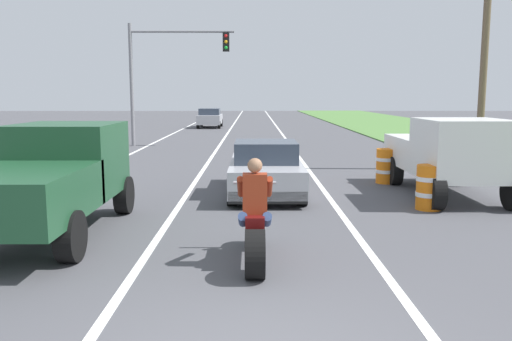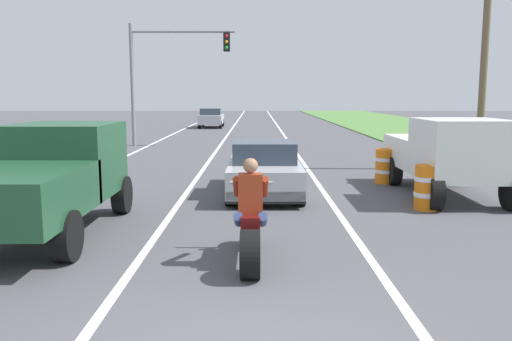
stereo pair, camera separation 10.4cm
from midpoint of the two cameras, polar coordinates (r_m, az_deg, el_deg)
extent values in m
cube|color=white|center=(25.19, -12.60, 2.22)|extent=(0.14, 120.00, 0.01)
cube|color=white|center=(24.68, 3.97, 2.28)|extent=(0.14, 120.00, 0.01)
cube|color=white|center=(24.67, -4.40, 2.27)|extent=(0.14, 120.00, 0.01)
cube|color=#517F3D|center=(27.36, 25.64, 2.12)|extent=(10.00, 120.00, 0.06)
cylinder|color=black|center=(7.39, -0.51, -9.05)|extent=(0.28, 0.69, 0.69)
cylinder|color=black|center=(8.89, -0.47, -6.29)|extent=(0.12, 0.63, 0.63)
cube|color=#590F0F|center=(8.11, -0.49, -5.55)|extent=(0.28, 1.10, 0.36)
cylinder|color=#B2B2B7|center=(8.73, -0.48, -4.10)|extent=(0.08, 0.36, 0.73)
cylinder|color=#A5A5AA|center=(8.63, -0.48, -1.33)|extent=(0.70, 0.05, 0.05)
cube|color=#993319|center=(7.79, -0.50, -2.52)|extent=(0.36, 0.24, 0.60)
sphere|color=#9E7051|center=(7.72, -0.51, 0.55)|extent=(0.22, 0.22, 0.22)
cylinder|color=#384C7A|center=(7.90, -1.81, -5.33)|extent=(0.14, 0.47, 0.32)
cylinder|color=#993319|center=(8.08, -2.06, -1.77)|extent=(0.10, 0.51, 0.40)
cylinder|color=#384C7A|center=(7.90, 0.81, -5.33)|extent=(0.14, 0.47, 0.32)
cylinder|color=#993319|center=(8.08, 1.07, -1.77)|extent=(0.10, 0.51, 0.40)
cube|color=#B7B7BC|center=(13.68, 0.82, -0.26)|extent=(1.80, 4.30, 0.64)
cube|color=#333D4C|center=(13.41, 0.85, 2.07)|extent=(1.56, 1.70, 0.52)
cube|color=black|center=(11.70, 1.02, -2.90)|extent=(1.76, 0.20, 0.28)
cylinder|color=black|center=(15.30, -2.29, -0.15)|extent=(0.24, 0.64, 0.64)
cylinder|color=black|center=(15.33, 3.70, -0.15)|extent=(0.24, 0.64, 0.64)
cylinder|color=black|center=(12.14, -2.81, -2.34)|extent=(0.24, 0.64, 0.64)
cylinder|color=black|center=(12.18, 4.74, -2.33)|extent=(0.24, 0.64, 0.64)
cube|color=#1E4C2D|center=(11.08, -19.88, 1.18)|extent=(1.90, 2.10, 1.40)
cube|color=#333D4C|center=(11.37, -19.39, 3.33)|extent=(1.67, 0.29, 0.57)
cube|color=#1E4C2D|center=(9.05, -24.52, -2.46)|extent=(1.90, 2.70, 0.80)
cylinder|color=black|center=(12.25, -22.28, -2.47)|extent=(0.28, 0.80, 0.80)
cylinder|color=black|center=(11.71, -14.35, -2.58)|extent=(0.28, 0.80, 0.80)
cylinder|color=black|center=(8.58, -19.77, -6.72)|extent=(0.28, 0.80, 0.80)
cube|color=silver|center=(13.20, 21.27, 2.17)|extent=(1.90, 2.10, 1.40)
cube|color=#333D4C|center=(12.85, 21.93, 3.71)|extent=(1.67, 0.29, 0.57)
cube|color=silver|center=(15.33, 18.15, 1.95)|extent=(1.90, 2.70, 0.80)
cylinder|color=black|center=(12.27, 18.64, -2.27)|extent=(0.28, 0.80, 0.80)
cylinder|color=black|center=(15.98, 20.68, -0.03)|extent=(0.28, 0.80, 0.80)
cylinder|color=black|center=(15.44, 14.64, -0.03)|extent=(0.28, 0.80, 0.80)
cylinder|color=gray|center=(27.12, -13.43, 8.95)|extent=(0.18, 0.18, 6.00)
cylinder|color=gray|center=(26.83, -8.13, 14.67)|extent=(5.10, 0.12, 0.12)
cube|color=black|center=(26.58, -3.38, 13.71)|extent=(0.32, 0.24, 0.90)
sphere|color=red|center=(26.47, -3.40, 14.34)|extent=(0.16, 0.16, 0.16)
sphere|color=orange|center=(26.44, -3.39, 13.74)|extent=(0.16, 0.16, 0.16)
sphere|color=green|center=(26.42, -3.39, 13.13)|extent=(0.16, 0.16, 0.16)
cylinder|color=brown|center=(19.51, 23.39, 12.09)|extent=(0.24, 0.24, 8.17)
cylinder|color=orange|center=(12.30, 17.99, -1.75)|extent=(0.56, 0.56, 1.00)
cylinder|color=white|center=(12.27, 18.03, -0.83)|extent=(0.58, 0.58, 0.10)
cylinder|color=white|center=(12.32, 17.96, -2.44)|extent=(0.58, 0.58, 0.10)
cylinder|color=orange|center=(15.65, 13.71, 0.48)|extent=(0.56, 0.56, 1.00)
cylinder|color=white|center=(15.62, 13.73, 1.20)|extent=(0.58, 0.58, 0.10)
cylinder|color=white|center=(15.67, 13.69, -0.07)|extent=(0.58, 0.58, 0.10)
cube|color=#B2B2B7|center=(41.53, -5.08, 5.55)|extent=(1.76, 4.00, 0.70)
cube|color=#333D4C|center=(41.31, -5.11, 6.37)|extent=(1.56, 2.00, 0.50)
cylinder|color=black|center=(43.02, -5.98, 5.17)|extent=(0.20, 0.60, 0.60)
cylinder|color=black|center=(42.89, -3.85, 5.18)|extent=(0.20, 0.60, 0.60)
cylinder|color=black|center=(40.23, -6.37, 4.95)|extent=(0.20, 0.60, 0.60)
cylinder|color=black|center=(40.10, -4.09, 4.97)|extent=(0.20, 0.60, 0.60)
camera|label=1|loc=(0.05, -90.28, -0.04)|focal=36.94mm
camera|label=2|loc=(0.05, 89.72, 0.04)|focal=36.94mm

